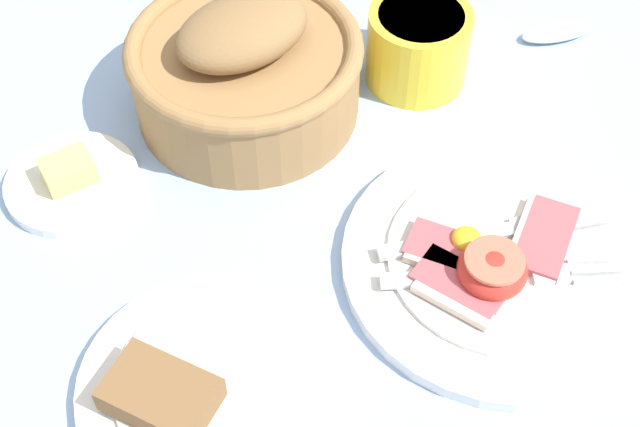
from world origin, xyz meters
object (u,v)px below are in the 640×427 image
(sugar_cup, at_px, (418,44))
(bread_basket, at_px, (245,68))
(bread_plate, at_px, (204,391))
(teaspoon_by_saucer, at_px, (530,38))
(breakfast_plate, at_px, (499,261))
(butter_dish, at_px, (72,181))

(sugar_cup, height_order, bread_basket, bread_basket)
(bread_plate, height_order, teaspoon_by_saucer, bread_plate)
(bread_plate, relative_size, teaspoon_by_saucer, 0.94)
(breakfast_plate, bearing_deg, butter_dish, 147.02)
(sugar_cup, xyz_separation_m, butter_dish, (-0.32, -0.03, -0.03))
(bread_basket, height_order, teaspoon_by_saucer, bread_basket)
(breakfast_plate, xyz_separation_m, teaspoon_by_saucer, (0.15, 0.23, -0.01))
(sugar_cup, bearing_deg, butter_dish, -174.34)
(bread_basket, bearing_deg, butter_dish, -165.56)
(breakfast_plate, bearing_deg, sugar_cup, 83.20)
(butter_dish, bearing_deg, breakfast_plate, -32.98)
(breakfast_plate, relative_size, butter_dish, 2.24)
(sugar_cup, relative_size, butter_dish, 0.84)
(sugar_cup, bearing_deg, bread_basket, 176.20)
(sugar_cup, bearing_deg, bread_plate, -136.22)
(bread_plate, xyz_separation_m, sugar_cup, (0.27, 0.25, 0.03))
(sugar_cup, distance_m, teaspoon_by_saucer, 0.13)
(bread_plate, relative_size, sugar_cup, 1.98)
(sugar_cup, relative_size, teaspoon_by_saucer, 0.48)
(breakfast_plate, relative_size, bread_plate, 1.35)
(breakfast_plate, distance_m, teaspoon_by_saucer, 0.27)
(butter_dish, bearing_deg, bread_basket, 14.44)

